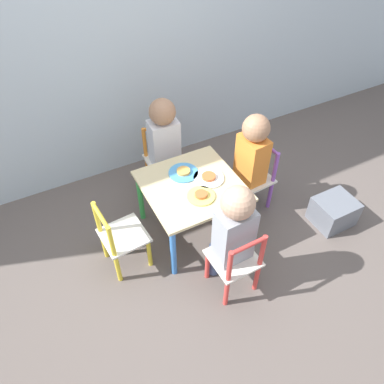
# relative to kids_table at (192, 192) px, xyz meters

# --- Properties ---
(ground_plane) EXTENTS (6.00, 6.00, 0.00)m
(ground_plane) POSITION_rel_kids_table_xyz_m (0.00, 0.00, -0.37)
(ground_plane) COLOR #5B514C
(kids_table) EXTENTS (0.59, 0.59, 0.43)m
(kids_table) POSITION_rel_kids_table_xyz_m (0.00, 0.00, 0.00)
(kids_table) COLOR beige
(kids_table) RESTS_ON ground_plane
(chair_purple) EXTENTS (0.28, 0.28, 0.50)m
(chair_purple) POSITION_rel_kids_table_xyz_m (0.51, 0.04, -0.13)
(chair_purple) COLOR silver
(chair_purple) RESTS_ON ground_plane
(chair_orange) EXTENTS (0.27, 0.27, 0.50)m
(chair_orange) POSITION_rel_kids_table_xyz_m (0.03, 0.51, -0.13)
(chair_orange) COLOR silver
(chair_orange) RESTS_ON ground_plane
(chair_red) EXTENTS (0.27, 0.27, 0.50)m
(chair_red) POSITION_rel_kids_table_xyz_m (0.01, -0.51, -0.13)
(chair_red) COLOR silver
(chair_red) RESTS_ON ground_plane
(chair_yellow) EXTENTS (0.28, 0.28, 0.50)m
(chair_yellow) POSITION_rel_kids_table_xyz_m (-0.51, -0.04, -0.13)
(chair_yellow) COLOR silver
(chair_yellow) RESTS_ON ground_plane
(child_right) EXTENTS (0.23, 0.21, 0.77)m
(child_right) POSITION_rel_kids_table_xyz_m (0.45, 0.03, 0.10)
(child_right) COLOR #7A6B5B
(child_right) RESTS_ON ground_plane
(child_back) EXTENTS (0.21, 0.23, 0.77)m
(child_back) POSITION_rel_kids_table_xyz_m (0.02, 0.45, 0.10)
(child_back) COLOR #38383D
(child_back) RESTS_ON ground_plane
(child_front) EXTENTS (0.20, 0.23, 0.78)m
(child_front) POSITION_rel_kids_table_xyz_m (0.01, -0.45, 0.10)
(child_front) COLOR #4C608E
(child_front) RESTS_ON ground_plane
(plate_right) EXTENTS (0.19, 0.19, 0.03)m
(plate_right) POSITION_rel_kids_table_xyz_m (0.12, 0.00, 0.07)
(plate_right) COLOR white
(plate_right) RESTS_ON kids_table
(plate_back) EXTENTS (0.19, 0.19, 0.03)m
(plate_back) POSITION_rel_kids_table_xyz_m (0.00, 0.12, 0.07)
(plate_back) COLOR #4C9EE0
(plate_back) RESTS_ON kids_table
(plate_front) EXTENTS (0.17, 0.17, 0.03)m
(plate_front) POSITION_rel_kids_table_xyz_m (-0.00, -0.12, 0.07)
(plate_front) COLOR #EADB66
(plate_front) RESTS_ON kids_table
(storage_bin) EXTENTS (0.27, 0.24, 0.20)m
(storage_bin) POSITION_rel_kids_table_xyz_m (0.91, -0.39, -0.27)
(storage_bin) COLOR slate
(storage_bin) RESTS_ON ground_plane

